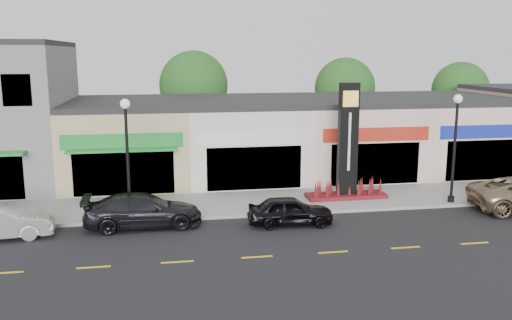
# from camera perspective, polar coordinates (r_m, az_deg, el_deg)

# --- Properties ---
(ground) EXTENTS (120.00, 120.00, 0.00)m
(ground) POSITION_cam_1_polar(r_m,az_deg,el_deg) (24.26, 5.94, -7.15)
(ground) COLOR black
(ground) RESTS_ON ground
(sidewalk) EXTENTS (52.00, 4.30, 0.15)m
(sidewalk) POSITION_cam_1_polar(r_m,az_deg,el_deg) (28.27, 3.58, -4.29)
(sidewalk) COLOR gray
(sidewalk) RESTS_ON ground
(curb) EXTENTS (52.00, 0.20, 0.15)m
(curb) POSITION_cam_1_polar(r_m,az_deg,el_deg) (26.17, 4.71, -5.58)
(curb) COLOR gray
(curb) RESTS_ON ground
(shop_beige) EXTENTS (7.00, 10.85, 4.80)m
(shop_beige) POSITION_cam_1_polar(r_m,az_deg,el_deg) (34.09, -13.26, 2.09)
(shop_beige) COLOR tan
(shop_beige) RESTS_ON ground
(shop_cream) EXTENTS (7.00, 10.01, 4.80)m
(shop_cream) POSITION_cam_1_polar(r_m,az_deg,el_deg) (34.37, -1.53, 2.45)
(shop_cream) COLOR beige
(shop_cream) RESTS_ON ground
(shop_pink_w) EXTENTS (7.00, 10.01, 4.80)m
(shop_pink_w) POSITION_cam_1_polar(r_m,az_deg,el_deg) (36.02, 9.57, 2.70)
(shop_pink_w) COLOR beige
(shop_pink_w) RESTS_ON ground
(shop_pink_e) EXTENTS (7.00, 10.01, 4.80)m
(shop_pink_e) POSITION_cam_1_polar(r_m,az_deg,el_deg) (38.89, 19.37, 2.84)
(shop_pink_e) COLOR beige
(shop_pink_e) RESTS_ON ground
(tree_rear_west) EXTENTS (5.20, 5.20, 7.83)m
(tree_rear_west) POSITION_cam_1_polar(r_m,az_deg,el_deg) (41.79, -6.57, 7.82)
(tree_rear_west) COLOR #382619
(tree_rear_west) RESTS_ON ground
(tree_rear_mid) EXTENTS (4.80, 4.80, 7.29)m
(tree_rear_mid) POSITION_cam_1_polar(r_m,az_deg,el_deg) (44.13, 9.33, 7.48)
(tree_rear_mid) COLOR #382619
(tree_rear_mid) RESTS_ON ground
(tree_rear_east) EXTENTS (4.60, 4.60, 6.94)m
(tree_rear_east) POSITION_cam_1_polar(r_m,az_deg,el_deg) (48.33, 20.69, 6.92)
(tree_rear_east) COLOR #382619
(tree_rear_east) RESTS_ON ground
(lamp_west_near) EXTENTS (0.44, 0.44, 5.47)m
(lamp_west_near) POSITION_cam_1_polar(r_m,az_deg,el_deg) (25.06, -13.42, 1.39)
(lamp_west_near) COLOR black
(lamp_west_near) RESTS_ON sidewalk
(lamp_east_near) EXTENTS (0.44, 0.44, 5.47)m
(lamp_east_near) POSITION_cam_1_polar(r_m,az_deg,el_deg) (28.81, 20.24, 2.24)
(lamp_east_near) COLOR black
(lamp_east_near) RESTS_ON sidewalk
(pylon_sign) EXTENTS (4.20, 1.30, 6.00)m
(pylon_sign) POSITION_cam_1_polar(r_m,az_deg,el_deg) (28.46, 9.59, 0.22)
(pylon_sign) COLOR #590F1E
(pylon_sign) RESTS_ON sidewalk
(car_dark_sedan) EXTENTS (2.25, 5.23, 1.50)m
(car_dark_sedan) POSITION_cam_1_polar(r_m,az_deg,el_deg) (24.64, -11.82, -5.22)
(car_dark_sedan) COLOR black
(car_dark_sedan) RESTS_ON ground
(car_black_sedan) EXTENTS (1.74, 3.90, 1.30)m
(car_black_sedan) POSITION_cam_1_polar(r_m,az_deg,el_deg) (24.47, 3.62, -5.35)
(car_black_sedan) COLOR black
(car_black_sedan) RESTS_ON ground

